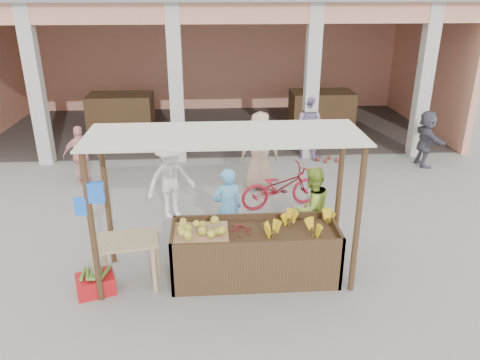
{
  "coord_description": "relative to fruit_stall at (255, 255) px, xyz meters",
  "views": [
    {
      "loc": [
        -0.15,
        -6.37,
        4.33
      ],
      "look_at": [
        0.34,
        1.2,
        1.2
      ],
      "focal_mm": 35.0,
      "sensor_mm": 36.0,
      "label": 1
    }
  ],
  "objects": [
    {
      "name": "side_table",
      "position": [
        -1.98,
        -0.04,
        0.24
      ],
      "size": [
        1.06,
        0.8,
        0.78
      ],
      "rotation": [
        0.0,
        0.0,
        0.17
      ],
      "color": "tan",
      "rests_on": "ground"
    },
    {
      "name": "papaya_pile",
      "position": [
        -1.98,
        -0.04,
        0.49
      ],
      "size": [
        0.74,
        0.42,
        0.21
      ],
      "primitive_type": null,
      "color": "#569330",
      "rests_on": "side_table"
    },
    {
      "name": "produce_sacks",
      "position": [
        2.45,
        5.21,
        -0.13
      ],
      "size": [
        0.88,
        0.66,
        0.53
      ],
      "color": "maroon",
      "rests_on": "ground"
    },
    {
      "name": "vendor_blue",
      "position": [
        -0.39,
        1.0,
        0.4
      ],
      "size": [
        0.7,
        0.59,
        1.59
      ],
      "primitive_type": "imported",
      "rotation": [
        0.0,
        0.0,
        3.42
      ],
      "color": "#60B3EE",
      "rests_on": "ground"
    },
    {
      "name": "melon_tray",
      "position": [
        -0.84,
        -0.05,
        0.5
      ],
      "size": [
        0.84,
        0.73,
        0.22
      ],
      "color": "#A67D56",
      "rests_on": "fruit_stall"
    },
    {
      "name": "shopper_d",
      "position": [
        4.87,
        4.79,
        0.37
      ],
      "size": [
        0.6,
        1.43,
        1.54
      ],
      "primitive_type": "imported",
      "rotation": [
        0.0,
        0.0,
        1.58
      ],
      "color": "#4F4D59",
      "rests_on": "ground"
    },
    {
      "name": "red_crate",
      "position": [
        -2.46,
        -0.27,
        -0.25
      ],
      "size": [
        0.66,
        0.56,
        0.29
      ],
      "primitive_type": "cube",
      "rotation": [
        0.0,
        0.0,
        0.32
      ],
      "color": "#AE1216",
      "rests_on": "ground"
    },
    {
      "name": "shopper_a",
      "position": [
        -1.46,
        2.27,
        0.45
      ],
      "size": [
        1.23,
        1.0,
        1.71
      ],
      "primitive_type": "imported",
      "rotation": [
        0.0,
        0.0,
        0.49
      ],
      "color": "white",
      "rests_on": "ground"
    },
    {
      "name": "banana_heap",
      "position": [
        0.69,
        0.05,
        0.5
      ],
      "size": [
        1.07,
        0.59,
        0.2
      ],
      "primitive_type": null,
      "color": "yellow",
      "rests_on": "fruit_stall"
    },
    {
      "name": "stall_awning",
      "position": [
        -0.51,
        0.06,
        1.58
      ],
      "size": [
        4.09,
        1.35,
        2.39
      ],
      "color": "#4A301D",
      "rests_on": "ground"
    },
    {
      "name": "shopper_c",
      "position": [
        0.45,
        3.59,
        0.6
      ],
      "size": [
        0.98,
        0.65,
        2.0
      ],
      "primitive_type": "imported",
      "rotation": [
        0.0,
        0.0,
        3.11
      ],
      "color": "tan",
      "rests_on": "ground"
    },
    {
      "name": "ground",
      "position": [
        -0.5,
        0.0,
        -0.4
      ],
      "size": [
        60.0,
        60.0,
        0.0
      ],
      "primitive_type": "plane",
      "color": "gray",
      "rests_on": "ground"
    },
    {
      "name": "berry_heap",
      "position": [
        -0.28,
        0.02,
        0.48
      ],
      "size": [
        0.49,
        0.4,
        0.15
      ],
      "primitive_type": "ellipsoid",
      "color": "maroon",
      "rests_on": "fruit_stall"
    },
    {
      "name": "shopper_b",
      "position": [
        -3.67,
        4.12,
        0.35
      ],
      "size": [
        0.93,
        0.56,
        1.5
      ],
      "primitive_type": "imported",
      "rotation": [
        0.0,
        0.0,
        3.25
      ],
      "color": "pink",
      "rests_on": "ground"
    },
    {
      "name": "fruit_stall",
      "position": [
        0.0,
        0.0,
        0.0
      ],
      "size": [
        2.6,
        0.95,
        0.8
      ],
      "primitive_type": "cube",
      "color": "#4A301D",
      "rests_on": "ground"
    },
    {
      "name": "shopper_f",
      "position": [
        1.97,
        5.63,
        0.55
      ],
      "size": [
        1.07,
        0.95,
        1.9
      ],
      "primitive_type": "imported",
      "rotation": [
        0.0,
        0.0,
        2.57
      ],
      "color": "#947EA9",
      "rests_on": "ground"
    },
    {
      "name": "market_building",
      "position": [
        -0.45,
        8.93,
        2.3
      ],
      "size": [
        14.4,
        6.4,
        4.2
      ],
      "color": "tan",
      "rests_on": "ground"
    },
    {
      "name": "plantain_bundle",
      "position": [
        -2.46,
        -0.27,
        -0.07
      ],
      "size": [
        0.43,
        0.3,
        0.09
      ],
      "primitive_type": null,
      "color": "#51832F",
      "rests_on": "red_crate"
    },
    {
      "name": "vendor_green",
      "position": [
        1.07,
        0.87,
        0.4
      ],
      "size": [
        0.89,
        0.77,
        1.6
      ],
      "primitive_type": "imported",
      "rotation": [
        0.0,
        0.0,
        3.65
      ],
      "color": "#A7C942",
      "rests_on": "ground"
    },
    {
      "name": "motorcycle",
      "position": [
        0.78,
        2.56,
        0.07
      ],
      "size": [
        1.03,
        1.9,
        0.94
      ],
      "primitive_type": "imported",
      "rotation": [
        0.0,
        0.0,
        1.81
      ],
      "color": "maroon",
      "rests_on": "ground"
    }
  ]
}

